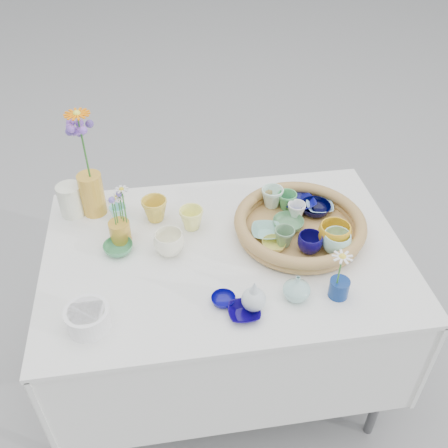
{
  "coord_description": "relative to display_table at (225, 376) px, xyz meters",
  "views": [
    {
      "loc": [
        -0.2,
        -1.27,
        1.95
      ],
      "look_at": [
        0.0,
        0.02,
        0.87
      ],
      "focal_mm": 40.0,
      "sensor_mm": 36.0,
      "label": 1
    }
  ],
  "objects": [
    {
      "name": "ground",
      "position": [
        0.0,
        0.0,
        0.0
      ],
      "size": [
        80.0,
        80.0,
        0.0
      ],
      "primitive_type": "plane",
      "color": "gray"
    },
    {
      "name": "display_table",
      "position": [
        0.0,
        0.0,
        0.0
      ],
      "size": [
        1.26,
        0.86,
        0.77
      ],
      "primitive_type": null,
      "color": "silver",
      "rests_on": "ground"
    },
    {
      "name": "wicker_tray",
      "position": [
        0.28,
        0.05,
        0.8
      ],
      "size": [
        0.47,
        0.47,
        0.08
      ],
      "primitive_type": null,
      "color": "#A37248",
      "rests_on": "display_table"
    },
    {
      "name": "tray_ceramic_0",
      "position": [
        0.31,
        0.19,
        0.8
      ],
      "size": [
        0.16,
        0.16,
        0.03
      ],
      "primitive_type": "imported",
      "rotation": [
        0.0,
        0.0,
        0.28
      ],
      "color": "#0B0C6E",
      "rests_on": "wicker_tray"
    },
    {
      "name": "tray_ceramic_1",
      "position": [
        0.36,
        0.14,
        0.8
      ],
      "size": [
        0.15,
        0.15,
        0.04
      ],
      "primitive_type": "imported",
      "rotation": [
        0.0,
        0.0,
        -0.38
      ],
      "color": "black",
      "rests_on": "wicker_tray"
    },
    {
      "name": "tray_ceramic_2",
      "position": [
        0.37,
        -0.05,
        0.83
      ],
      "size": [
        0.14,
        0.14,
        0.09
      ],
      "primitive_type": "imported",
      "rotation": [
        0.0,
        0.0,
        -0.32
      ],
      "color": "gold",
      "rests_on": "wicker_tray"
    },
    {
      "name": "tray_ceramic_3",
      "position": [
        0.24,
        0.07,
        0.8
      ],
      "size": [
        0.14,
        0.14,
        0.04
      ],
      "primitive_type": "imported",
      "rotation": [
        0.0,
        0.0,
        0.25
      ],
      "color": "#588F5F",
      "rests_on": "wicker_tray"
    },
    {
      "name": "tray_ceramic_4",
      "position": [
        0.21,
        -0.02,
        0.82
      ],
      "size": [
        0.08,
        0.08,
        0.07
      ],
      "primitive_type": "imported",
      "rotation": [
        0.0,
        0.0,
        -0.15
      ],
      "color": "#638C66",
      "rests_on": "wicker_tray"
    },
    {
      "name": "tray_ceramic_5",
      "position": [
        0.16,
        0.04,
        0.8
      ],
      "size": [
        0.12,
        0.12,
        0.03
      ],
      "primitive_type": "imported",
      "rotation": [
        0.0,
        0.0,
        -0.18
      ],
      "color": "#81BEAF",
      "rests_on": "wicker_tray"
    },
    {
      "name": "tray_ceramic_6",
      "position": [
        0.21,
        0.21,
        0.82
      ],
      "size": [
        0.1,
        0.1,
        0.08
      ],
      "primitive_type": "imported",
      "rotation": [
        0.0,
        0.0,
        -0.16
      ],
      "color": "silver",
      "rests_on": "wicker_tray"
    },
    {
      "name": "tray_ceramic_7",
      "position": [
        0.29,
        0.12,
        0.81
      ],
      "size": [
        0.08,
        0.08,
        0.06
      ],
      "primitive_type": "imported",
      "rotation": [
        0.0,
        0.0,
        -0.23
      ],
      "color": "white",
      "rests_on": "wicker_tray"
    },
    {
      "name": "tray_ceramic_8",
      "position": [
        0.39,
        0.16,
        0.8
      ],
      "size": [
        0.11,
        0.11,
        0.02
      ],
      "primitive_type": "imported",
      "rotation": [
        0.0,
        0.0,
        -0.08
      ],
      "color": "#99CEEF",
      "rests_on": "wicker_tray"
    },
    {
      "name": "tray_ceramic_9",
      "position": [
        0.28,
        -0.06,
        0.82
      ],
      "size": [
        0.1,
        0.1,
        0.07
      ],
      "primitive_type": "imported",
      "rotation": [
        0.0,
        0.0,
        -0.12
      ],
      "color": "#0C064E",
      "rests_on": "wicker_tray"
    },
    {
      "name": "tray_ceramic_10",
      "position": [
        0.17,
        -0.03,
        0.8
      ],
      "size": [
        0.11,
        0.11,
        0.03
      ],
      "primitive_type": "imported",
      "rotation": [
        0.0,
        0.0,
        -0.42
      ],
      "color": "#DBCE57",
      "rests_on": "wicker_tray"
    },
    {
      "name": "tray_ceramic_11",
      "position": [
        0.37,
        -0.08,
        0.82
      ],
      "size": [
        0.12,
        0.12,
        0.08
      ],
      "primitive_type": "imported",
      "rotation": [
        0.0,
        0.0,
        -0.23
      ],
      "color": "#A4E8DD",
      "rests_on": "wicker_tray"
    },
    {
      "name": "tray_ceramic_12",
      "position": [
        0.27,
        0.18,
        0.82
      ],
      "size": [
        0.1,
        0.1,
        0.07
      ],
      "primitive_type": "imported",
      "rotation": [
        0.0,
        0.0,
        0.39
      ],
      "color": "#49A25C",
      "rests_on": "wicker_tray"
    },
    {
      "name": "loose_ceramic_0",
      "position": [
        -0.23,
        0.21,
        0.81
      ],
      "size": [
        0.11,
        0.11,
        0.09
      ],
      "primitive_type": "imported",
      "rotation": [
        0.0,
        0.0,
        -0.14
      ],
      "color": "gold",
      "rests_on": "display_table"
    },
    {
      "name": "loose_ceramic_1",
      "position": [
        -0.1,
        0.14,
        0.81
      ],
      "size": [
        0.1,
        0.1,
        0.08
      ],
      "primitive_type": "imported",
      "rotation": [
        0.0,
        0.0,
        -0.2
      ],
      "color": "#FDFC82",
      "rests_on": "display_table"
    },
    {
      "name": "loose_ceramic_2",
      "position": [
        -0.37,
        0.05,
        0.78
      ],
      "size": [
        0.12,
        0.12,
        0.03
      ],
      "primitive_type": "imported",
      "rotation": [
        0.0,
        0.0,
        0.18
      ],
      "color": "#3F8B59",
      "rests_on": "display_table"
    },
    {
      "name": "loose_ceramic_3",
      "position": [
        -0.19,
        0.02,
        0.81
      ],
      "size": [
        0.11,
        0.11,
        0.08
      ],
      "primitive_type": "imported",
      "rotation": [
        0.0,
        0.0,
        0.09
      ],
      "color": "white",
      "rests_on": "display_table"
    },
    {
      "name": "loose_ceramic_4",
      "position": [
        -0.04,
        -0.24,
        0.78
      ],
      "size": [
        0.09,
        0.09,
        0.02
      ],
      "primitive_type": "imported",
      "rotation": [
        0.0,
        0.0,
        0.12
      ],
      "color": "#060471",
      "rests_on": "display_table"
    },
    {
      "name": "loose_ceramic_5",
      "position": [
        -0.37,
        0.23,
        0.8
      ],
      "size": [
        0.08,
        0.08,
        0.06
      ],
      "primitive_type": "imported",
      "rotation": [
        0.0,
        0.0,
        -0.18
      ],
      "color": "#8FDED9",
      "rests_on": "display_table"
    },
    {
      "name": "loose_ceramic_6",
      "position": [
        0.01,
        -0.3,
        0.78
      ],
      "size": [
        0.1,
        0.1,
        0.02
      ],
      "primitive_type": "imported",
      "rotation": [
        0.0,
        0.0,
        -0.03
      ],
      "color": "#0A0150",
      "rests_on": "display_table"
    },
    {
      "name": "fluted_bowl",
      "position": [
        -0.45,
        -0.27,
        0.8
      ],
      "size": [
        0.16,
        0.16,
        0.07
      ],
      "primitive_type": null,
      "rotation": [
        0.0,
        0.0,
        -0.21
      ],
      "color": "white",
      "rests_on": "display_table"
    },
    {
      "name": "bud_vase_paleblue",
      "position": [
        0.05,
        -0.27,
        0.82
      ],
      "size": [
        0.1,
        0.1,
        0.12
      ],
      "primitive_type": null,
      "rotation": [
        0.0,
        0.0,
        -0.39
      ],
      "color": "silver",
      "rests_on": "display_table"
    },
    {
      "name": "bud_vase_seafoam",
      "position": [
        0.19,
        -0.25,
        0.81
      ],
      "size": [
        0.11,
        0.11,
        0.09
      ],
      "primitive_type": "imported",
      "rotation": [
        0.0,
        0.0,
        -0.24
      ],
      "color": "#96C6BE",
      "rests_on": "display_table"
    },
    {
      "name": "bud_vase_cobalt",
      "position": [
        0.32,
        -0.26,
        0.8
      ],
      "size": [
        0.07,
        0.07,
        0.06
      ],
      "primitive_type": "cylinder",
      "rotation": [
        0.0,
        0.0,
        -0.09
      ],
      "color": "navy",
      "rests_on": "display_table"
    },
    {
      "name": "single_daisy",
      "position": [
        0.31,
        -0.27,
        0.88
      ],
      "size": [
        0.09,
        0.09,
        0.13
      ],
      "primitive_type": null,
      "rotation": [
        0.0,
        0.0,
        -0.24
      ],
      "color": "white",
      "rests_on": "bud_vase_cobalt"
    },
    {
      "name": "tall_vase_yellow",
      "position": [
        -0.46,
        0.29,
        0.85
      ],
      "size": [
        0.12,
        0.12,
        0.17
      ],
      "primitive_type": "cylinder",
      "rotation": [
        0.0,
        0.0,
        -0.35
      ],
      "color": "gold",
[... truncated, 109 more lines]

